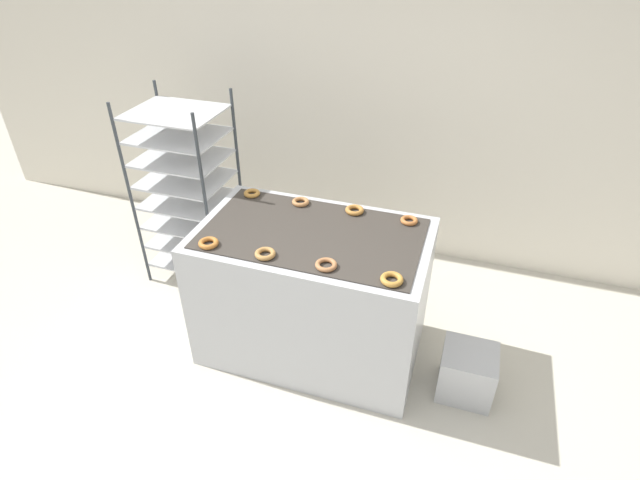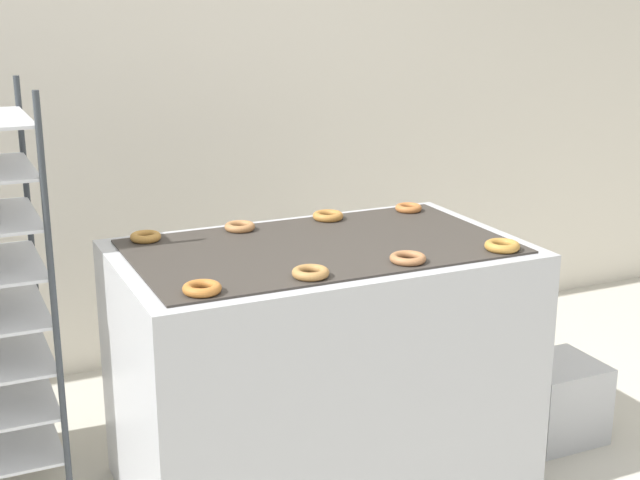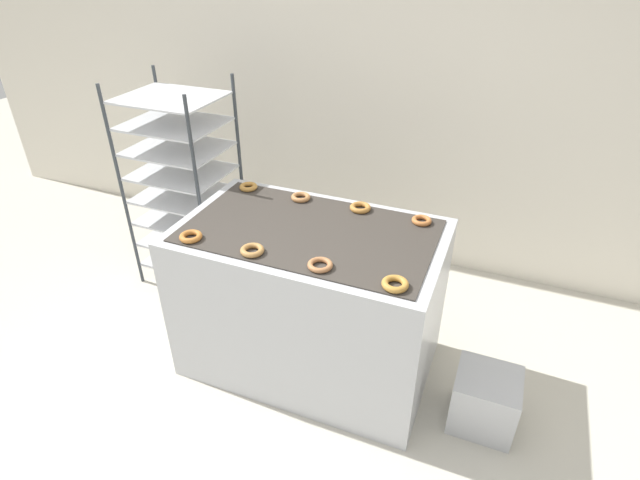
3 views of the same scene
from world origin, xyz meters
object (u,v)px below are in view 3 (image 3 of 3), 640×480
Objects in this scene: donut_near_midright at (320,265)px; donut_far_right at (422,220)px; donut_far_left at (248,187)px; donut_near_right at (395,284)px; donut_far_midleft at (301,197)px; glaze_bin at (484,400)px; fryer_machine at (311,299)px; baking_rack_cart at (184,184)px; donut_far_midright at (360,208)px; donut_near_left at (191,237)px; donut_near_midleft at (252,250)px.

donut_far_right is (0.36, 0.61, 0.00)m from donut_near_midright.
donut_far_left is (-0.74, 0.63, 0.00)m from donut_near_midright.
donut_near_midright is 0.37m from donut_near_right.
donut_far_left is at bearing 178.94° from donut_far_midleft.
glaze_bin is at bearing -14.32° from donut_far_left.
fryer_machine is 1.38m from baking_rack_cart.
donut_far_midright is at bearing 60.51° from fryer_machine.
baking_rack_cart reaches higher than donut_far_midright.
donut_far_midleft is (-1.26, 0.41, 0.80)m from glaze_bin.
donut_far_left reaches higher than glaze_bin.
donut_far_right is (1.09, 0.63, -0.00)m from donut_near_left.
glaze_bin is 0.98m from donut_near_right.
donut_far_left is at bearing -17.94° from baking_rack_cart.
donut_near_right is 1.13× the size of donut_far_right.
donut_near_right is 1.11× the size of donut_far_left.
donut_near_midright is at bearing -120.26° from donut_far_right.
fryer_machine is 11.65× the size of donut_near_right.
donut_near_right is (-0.50, -0.23, 0.80)m from glaze_bin.
donut_near_left is at bearing -51.42° from baking_rack_cart.
donut_far_midright is (1.41, -0.22, 0.19)m from baking_rack_cart.
donut_near_midright reaches higher than fryer_machine.
donut_far_midleft is 0.38m from donut_far_midright.
donut_far_midright is at bearing 177.76° from donut_far_right.
donut_near_right is (1.10, -0.00, 0.00)m from donut_near_left.
donut_far_midleft reaches higher than donut_near_midright.
donut_near_left is 0.97× the size of donut_near_midright.
donut_near_right reaches higher than donut_far_right.
fryer_machine is at bearing 30.62° from donut_near_left.
glaze_bin is (2.29, -0.63, -0.61)m from baking_rack_cart.
donut_near_midright is at bearing 177.58° from donut_near_right.
donut_near_midright is 0.97m from donut_far_left.
donut_near_midleft is 0.63m from donut_far_midleft.
baking_rack_cart reaches higher than glaze_bin.
donut_near_midright is (1.41, -0.85, 0.19)m from baking_rack_cart.
donut_near_left is 0.98× the size of donut_far_midright.
fryer_machine is 0.80m from donut_near_left.
donut_far_midright reaches higher than glaze_bin.
donut_far_midright is at bearing 60.54° from donut_near_midleft.
donut_far_right is at bearing 30.07° from donut_near_left.
donut_near_midright is 1.06× the size of donut_far_midleft.
glaze_bin is 1.21m from donut_near_midright.
donut_far_left is at bearing 120.56° from donut_near_midleft.
donut_near_midleft is at bearing -88.69° from donut_far_midleft.
donut_far_midleft is (0.35, 0.64, -0.00)m from donut_near_left.
donut_far_left is 0.97× the size of donut_far_midleft.
donut_near_right is at bearing -88.59° from donut_far_right.
fryer_machine is 0.81m from donut_near_right.
donut_near_midleft is 0.74m from donut_far_left.
donut_far_midright reaches higher than donut_far_right.
donut_near_left is 1.26m from donut_far_right.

